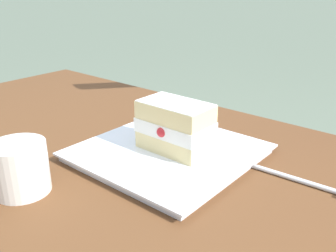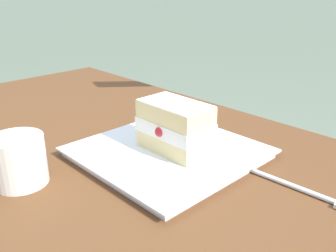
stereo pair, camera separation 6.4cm
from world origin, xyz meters
name	(u,v)px [view 2 (the right image)]	position (x,y,z in m)	size (l,w,h in m)	color
patio_table	(82,248)	(0.00, 0.00, 0.62)	(1.46, 0.98, 0.70)	brown
dessert_plate	(168,153)	(-0.01, 0.19, 0.71)	(0.29, 0.29, 0.02)	white
cake_slice	(176,127)	(0.00, 0.20, 0.76)	(0.13, 0.08, 0.09)	#EAD18C
dessert_fork	(308,192)	(0.22, 0.26, 0.71)	(0.17, 0.03, 0.01)	silver
coffee_cup	(19,160)	(-0.10, -0.03, 0.74)	(0.08, 0.08, 0.08)	silver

